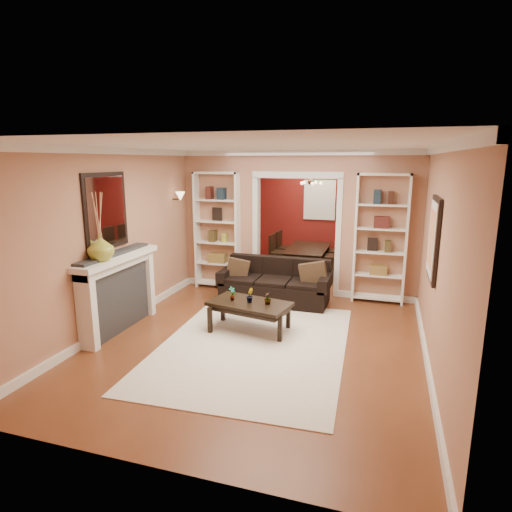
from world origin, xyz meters
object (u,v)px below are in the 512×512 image
(sofa, at_px, (275,281))
(bookshelf_right, at_px, (380,239))
(bookshelf_left, at_px, (218,231))
(dining_table, at_px, (309,259))
(coffee_table, at_px, (250,317))
(fireplace, at_px, (120,293))

(sofa, relative_size, bookshelf_right, 0.86)
(sofa, height_order, bookshelf_right, bookshelf_right)
(bookshelf_left, xyz_separation_m, dining_table, (1.52, 1.78, -0.87))
(sofa, height_order, dining_table, sofa)
(bookshelf_left, bearing_deg, coffee_table, -56.58)
(fireplace, bearing_deg, coffee_table, 16.24)
(coffee_table, distance_m, fireplace, 1.96)
(sofa, relative_size, coffee_table, 1.66)
(coffee_table, bearing_deg, bookshelf_left, 134.46)
(sofa, distance_m, fireplace, 2.71)
(sofa, relative_size, bookshelf_left, 0.86)
(dining_table, bearing_deg, bookshelf_right, -138.38)
(coffee_table, distance_m, dining_table, 3.77)
(coffee_table, xyz_separation_m, dining_table, (0.21, 3.77, 0.06))
(bookshelf_left, bearing_deg, bookshelf_right, 0.00)
(bookshelf_left, relative_size, dining_table, 1.44)
(bookshelf_right, relative_size, fireplace, 1.35)
(bookshelf_right, distance_m, dining_table, 2.53)
(coffee_table, relative_size, fireplace, 0.70)
(sofa, relative_size, dining_table, 1.24)
(sofa, xyz_separation_m, bookshelf_right, (1.77, 0.58, 0.76))
(sofa, xyz_separation_m, bookshelf_left, (-1.33, 0.58, 0.76))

